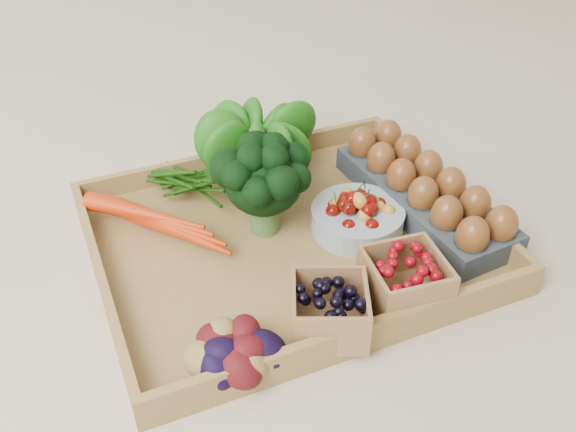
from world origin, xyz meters
name	(u,v)px	position (x,y,z in m)	size (l,w,h in m)	color
ground	(288,248)	(0.00, 0.00, 0.00)	(4.00, 4.00, 0.00)	beige
tray	(288,244)	(0.00, 0.00, 0.01)	(0.55, 0.45, 0.01)	#9E7B42
carrots	(158,222)	(-0.17, 0.09, 0.04)	(0.20, 0.14, 0.05)	red
lettuce	(257,136)	(0.03, 0.19, 0.08)	(0.13, 0.13, 0.13)	#0F530D
broccoli	(264,199)	(-0.02, 0.04, 0.07)	(0.14, 0.14, 0.11)	black
cherry_bowl	(357,219)	(0.11, -0.02, 0.03)	(0.14, 0.14, 0.04)	#8C9EA5
egg_carton	(423,198)	(0.22, -0.01, 0.03)	(0.11, 0.33, 0.04)	#374147
potatoes	(233,341)	(-0.15, -0.18, 0.05)	(0.13, 0.13, 0.07)	#410A0D
punnet_blackberry	(329,310)	(-0.02, -0.18, 0.05)	(0.09, 0.09, 0.06)	black
punnet_raspberry	(405,280)	(0.09, -0.17, 0.05)	(0.10, 0.10, 0.07)	#6D040B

